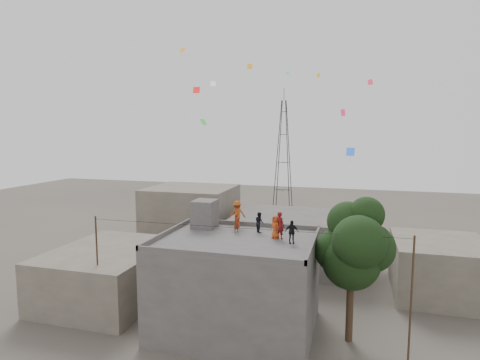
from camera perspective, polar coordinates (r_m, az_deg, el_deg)
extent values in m
plane|color=#47423A|center=(28.49, -0.47, -20.39)|extent=(140.00, 140.00, 0.00)
cube|color=#4C4947|center=(27.24, -0.47, -14.77)|extent=(10.00, 8.00, 6.00)
cube|color=#514E4C|center=(26.27, -0.48, -8.58)|extent=(10.00, 8.00, 0.10)
cube|color=#4C4947|center=(29.89, 1.68, -6.27)|extent=(10.00, 0.15, 0.30)
cube|color=#4C4947|center=(22.63, -3.36, -10.63)|extent=(10.00, 0.15, 0.30)
cube|color=#4C4947|center=(25.31, 10.40, -8.83)|extent=(0.15, 8.00, 0.30)
cube|color=#4C4947|center=(27.98, -10.28, -7.30)|extent=(0.15, 8.00, 0.30)
cube|color=#4C4947|center=(29.42, -5.03, -4.81)|extent=(1.60, 1.80, 2.00)
cube|color=#5D554A|center=(33.82, -18.06, -12.53)|extent=(8.00, 10.00, 4.00)
cube|color=#4C4947|center=(40.04, 8.10, -8.46)|extent=(12.00, 9.00, 5.00)
cube|color=#5D554A|center=(44.82, -6.95, -5.46)|extent=(9.00, 8.00, 7.00)
cube|color=#5D554A|center=(36.58, 26.48, -11.11)|extent=(7.00, 8.00, 4.40)
cylinder|color=black|center=(27.12, 15.32, -17.42)|extent=(0.44, 0.44, 4.00)
cylinder|color=black|center=(26.61, 15.77, -14.20)|extent=(0.64, 0.91, 2.14)
sphere|color=black|center=(25.98, 15.55, -10.97)|extent=(3.60, 3.60, 3.60)
sphere|color=black|center=(26.06, 18.07, -9.17)|extent=(3.00, 3.00, 3.00)
sphere|color=black|center=(26.36, 13.61, -9.74)|extent=(2.80, 2.80, 2.80)
sphere|color=black|center=(24.82, 16.57, -8.48)|extent=(3.20, 3.20, 3.20)
sphere|color=black|center=(26.28, 15.07, -5.78)|extent=(2.60, 2.60, 2.60)
sphere|color=black|center=(25.88, 17.54, -4.70)|extent=(2.20, 2.20, 2.20)
cylinder|color=black|center=(29.76, -19.59, -11.85)|extent=(0.12, 0.12, 7.40)
cylinder|color=black|center=(25.29, 23.17, -15.40)|extent=(0.12, 0.12, 7.40)
cylinder|color=black|center=(24.68, -0.19, -6.84)|extent=(20.00, 0.52, 0.02)
cylinder|color=black|center=(64.68, 5.29, 3.28)|extent=(1.27, 1.27, 18.01)
cylinder|color=black|center=(64.38, 6.78, 3.24)|extent=(1.27, 1.27, 18.01)
cylinder|color=black|center=(66.06, 7.02, 3.33)|extent=(1.27, 1.27, 18.01)
cylinder|color=black|center=(66.35, 5.57, 3.37)|extent=(1.27, 1.27, 18.01)
cube|color=black|center=(65.92, 6.11, -1.38)|extent=(2.36, 0.08, 0.08)
cube|color=black|center=(65.92, 6.11, -1.38)|extent=(0.08, 2.36, 0.08)
cube|color=black|center=(65.42, 6.16, 2.52)|extent=(1.81, 0.08, 0.08)
cube|color=black|center=(65.42, 6.16, 2.52)|extent=(0.08, 1.81, 0.08)
cube|color=black|center=(65.24, 6.21, 6.46)|extent=(1.26, 0.08, 0.08)
cube|color=black|center=(65.24, 6.21, 6.46)|extent=(0.08, 1.26, 0.08)
cube|color=black|center=(65.31, 6.25, 9.62)|extent=(0.82, 0.08, 0.08)
cube|color=black|center=(65.31, 6.25, 9.62)|extent=(0.08, 0.82, 0.08)
cylinder|color=black|center=(65.51, 6.28, 12.07)|extent=(0.08, 0.08, 2.00)
imported|color=maroon|center=(26.36, 5.68, -6.44)|extent=(0.77, 0.67, 1.79)
imported|color=#C24616|center=(26.49, 5.05, -6.67)|extent=(0.87, 0.84, 1.51)
imported|color=black|center=(27.98, 2.78, -6.01)|extent=(0.84, 0.88, 1.42)
imported|color=black|center=(25.41, 7.33, -7.33)|extent=(0.94, 0.64, 1.48)
imported|color=#A94313|center=(29.47, -0.41, -4.84)|extent=(1.43, 1.16, 1.93)
imported|color=maroon|center=(27.86, -0.48, -6.15)|extent=(0.51, 0.58, 1.34)
plane|color=red|center=(31.19, -6.21, 12.60)|extent=(0.54, 0.25, 0.49)
plane|color=#E5246D|center=(33.06, 14.44, 9.28)|extent=(0.40, 0.46, 0.52)
plane|color=gold|center=(35.32, 1.40, 15.85)|extent=(0.48, 0.34, 0.40)
plane|color=blue|center=(27.44, 15.44, 3.90)|extent=(0.57, 0.25, 0.53)
plane|color=white|center=(39.23, -3.85, 13.52)|extent=(0.53, 0.34, 0.49)
plane|color=gold|center=(41.55, 11.09, 14.40)|extent=(0.34, 0.26, 0.36)
plane|color=green|center=(26.91, -5.23, 8.24)|extent=(0.39, 0.53, 0.39)
plane|color=#ED3754|center=(34.47, 18.04, 13.10)|extent=(0.41, 0.31, 0.41)
plane|color=orange|center=(26.00, -8.21, 17.83)|extent=(0.40, 0.29, 0.30)
plane|color=#4EC3EC|center=(43.53, 6.78, 14.84)|extent=(0.37, 0.28, 0.33)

